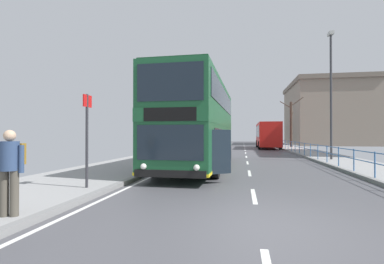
# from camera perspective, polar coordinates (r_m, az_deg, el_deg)

# --- Properties ---
(ground) EXTENTS (15.80, 140.00, 0.20)m
(ground) POSITION_cam_1_polar(r_m,az_deg,el_deg) (5.87, 5.86, -17.09)
(ground) COLOR #49494E
(double_decker_bus_main) EXTENTS (3.23, 11.47, 4.31)m
(double_decker_bus_main) POSITION_cam_1_polar(r_m,az_deg,el_deg) (14.77, 1.50, 1.60)
(double_decker_bus_main) COLOR #19512D
(double_decker_bus_main) RESTS_ON ground
(background_bus_far_lane) EXTENTS (2.72, 10.21, 3.17)m
(background_bus_far_lane) POSITION_cam_1_polar(r_m,az_deg,el_deg) (37.62, 14.77, -0.50)
(background_bus_far_lane) COLOR red
(background_bus_far_lane) RESTS_ON ground
(pedestrian_railing_far_kerb) EXTENTS (0.05, 28.01, 0.95)m
(pedestrian_railing_far_kerb) POSITION_cam_1_polar(r_m,az_deg,el_deg) (21.99, 22.45, -2.91)
(pedestrian_railing_far_kerb) COLOR #386BA8
(pedestrian_railing_far_kerb) RESTS_ON ground
(pedestrian_with_backpack) EXTENTS (0.55, 0.58, 1.66)m
(pedestrian_with_backpack) POSITION_cam_1_polar(r_m,az_deg,el_deg) (6.61, -32.33, -5.63)
(pedestrian_with_backpack) COLOR #4C473D
(pedestrian_with_backpack) RESTS_ON ground
(bus_stop_sign_near) EXTENTS (0.08, 0.44, 2.78)m
(bus_stop_sign_near) POSITION_cam_1_polar(r_m,az_deg,el_deg) (9.09, -20.11, 0.32)
(bus_stop_sign_near) COLOR #2D2D33
(bus_stop_sign_near) RESTS_ON ground
(street_lamp_far_side) EXTENTS (0.28, 0.60, 8.17)m
(street_lamp_far_side) POSITION_cam_1_polar(r_m,az_deg,el_deg) (20.66, 25.86, 8.23)
(street_lamp_far_side) COLOR #38383D
(street_lamp_far_side) RESTS_ON ground
(bare_tree_far_00) EXTENTS (2.84, 2.42, 6.50)m
(bare_tree_far_00) POSITION_cam_1_polar(r_m,az_deg,el_deg) (39.83, 19.07, 1.93)
(bare_tree_far_00) COLOR #423328
(bare_tree_far_00) RESTS_ON ground
(background_building_01) EXTENTS (12.22, 17.24, 10.79)m
(background_building_01) POSITION_cam_1_polar(r_m,az_deg,el_deg) (55.65, 25.03, 3.33)
(background_building_01) COLOR gray
(background_building_01) RESTS_ON ground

